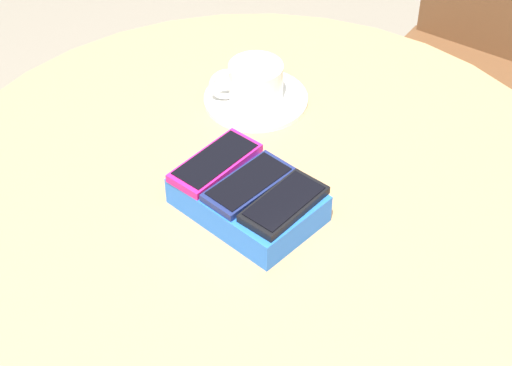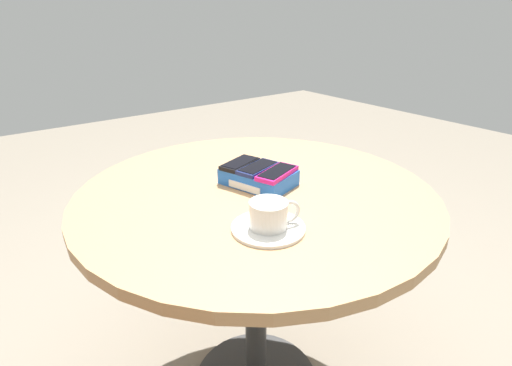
# 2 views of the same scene
# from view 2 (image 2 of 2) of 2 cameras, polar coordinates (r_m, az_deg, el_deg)

# --- Properties ---
(round_table) EXTENTS (0.99, 0.99, 0.75)m
(round_table) POSITION_cam_2_polar(r_m,az_deg,el_deg) (1.17, 0.00, -6.38)
(round_table) COLOR #2D2D2D
(round_table) RESTS_ON ground_plane
(phone_box) EXTENTS (0.23, 0.18, 0.04)m
(phone_box) POSITION_cam_2_polar(r_m,az_deg,el_deg) (1.14, 0.34, 0.86)
(phone_box) COLOR blue
(phone_box) RESTS_ON round_table
(phone_black) EXTENTS (0.10, 0.14, 0.01)m
(phone_black) POSITION_cam_2_polar(r_m,az_deg,el_deg) (1.16, -2.32, 2.79)
(phone_black) COLOR black
(phone_black) RESTS_ON phone_box
(phone_navy) EXTENTS (0.10, 0.14, 0.01)m
(phone_navy) POSITION_cam_2_polar(r_m,az_deg,el_deg) (1.13, 0.27, 2.18)
(phone_navy) COLOR navy
(phone_navy) RESTS_ON phone_box
(phone_magenta) EXTENTS (0.10, 0.15, 0.01)m
(phone_magenta) POSITION_cam_2_polar(r_m,az_deg,el_deg) (1.09, 3.05, 1.46)
(phone_magenta) COLOR #D11975
(phone_magenta) RESTS_ON phone_box
(saucer) EXTENTS (0.17, 0.17, 0.01)m
(saucer) POSITION_cam_2_polar(r_m,az_deg,el_deg) (0.92, 1.76, -6.43)
(saucer) COLOR silver
(saucer) RESTS_ON round_table
(coffee_cup) EXTENTS (0.09, 0.12, 0.06)m
(coffee_cup) POSITION_cam_2_polar(r_m,az_deg,el_deg) (0.90, 1.95, -4.42)
(coffee_cup) COLOR silver
(coffee_cup) RESTS_ON saucer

